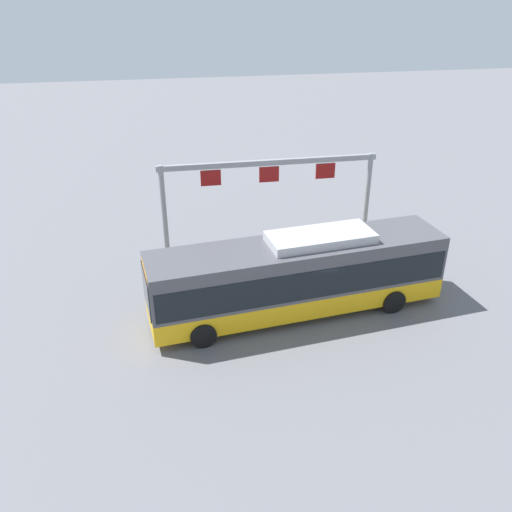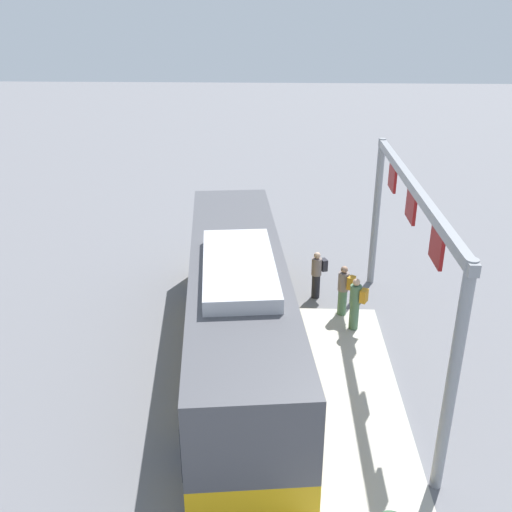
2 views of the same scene
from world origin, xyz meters
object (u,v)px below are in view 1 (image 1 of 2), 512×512
person_boarding (229,259)px  person_waiting_mid (246,255)px  bus_main (298,273)px  person_waiting_near (199,273)px  trash_bin (410,252)px

person_boarding → person_waiting_mid: (-0.87, -0.27, 0.00)m
bus_main → person_waiting_near: (3.82, -2.41, -0.92)m
bus_main → person_waiting_mid: bus_main is taller
person_boarding → bus_main: bearing=69.2°
person_boarding → person_waiting_mid: bearing=139.3°
trash_bin → person_waiting_mid: bearing=-2.4°
bus_main → person_waiting_mid: bearing=-72.5°
person_waiting_near → trash_bin: 10.28m
person_waiting_near → person_waiting_mid: (-2.30, -1.01, 0.16)m
person_boarding → person_waiting_near: bearing=-30.5°
person_boarding → trash_bin: size_ratio=1.86×
bus_main → person_boarding: bearing=-59.2°
trash_bin → bus_main: bearing=25.6°
bus_main → person_waiting_near: bearing=-38.6°
bus_main → trash_bin: bus_main is taller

